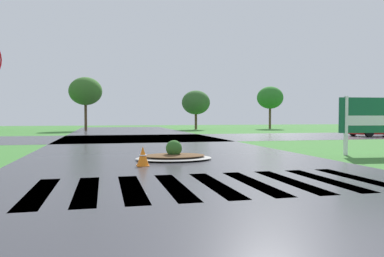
# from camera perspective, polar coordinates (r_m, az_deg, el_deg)

# --- Properties ---
(asphalt_roadway) EXTENTS (10.55, 80.00, 0.01)m
(asphalt_roadway) POSITION_cam_1_polar(r_m,az_deg,el_deg) (13.56, -3.21, -4.46)
(asphalt_roadway) COLOR #35353A
(asphalt_roadway) RESTS_ON ground
(asphalt_cross_road) EXTENTS (90.00, 9.50, 0.01)m
(asphalt_cross_road) POSITION_cam_1_polar(r_m,az_deg,el_deg) (25.88, -8.02, -1.47)
(asphalt_cross_road) COLOR #35353A
(asphalt_cross_road) RESTS_ON ground
(crosswalk_stripes) EXTENTS (7.65, 3.19, 0.01)m
(crosswalk_stripes) POSITION_cam_1_polar(r_m,az_deg,el_deg) (8.27, 3.50, -8.54)
(crosswalk_stripes) COLOR white
(crosswalk_stripes) RESTS_ON ground
(estate_billboard) EXTENTS (2.51, 0.35, 2.28)m
(estate_billboard) POSITION_cam_1_polar(r_m,az_deg,el_deg) (16.04, 25.50, 1.49)
(estate_billboard) COLOR white
(estate_billboard) RESTS_ON ground
(median_island) EXTENTS (2.64, 1.94, 0.68)m
(median_island) POSITION_cam_1_polar(r_m,az_deg,el_deg) (12.89, -2.78, -4.18)
(median_island) COLOR #9E9B93
(median_island) RESTS_ON ground
(car_silver_hatch) EXTENTS (4.31, 2.38, 1.28)m
(car_silver_hatch) POSITION_cam_1_polar(r_m,az_deg,el_deg) (31.54, 26.38, 0.05)
(car_silver_hatch) COLOR maroon
(car_silver_hatch) RESTS_ON ground
(traffic_cone) EXTENTS (0.38, 0.38, 0.59)m
(traffic_cone) POSITION_cam_1_polar(r_m,az_deg,el_deg) (11.37, -7.52, -4.27)
(traffic_cone) COLOR orange
(traffic_cone) RESTS_ON ground
(background_treeline) EXTENTS (35.94, 4.78, 5.66)m
(background_treeline) POSITION_cam_1_polar(r_m,az_deg,el_deg) (41.90, -9.29, 4.90)
(background_treeline) COLOR #4C3823
(background_treeline) RESTS_ON ground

